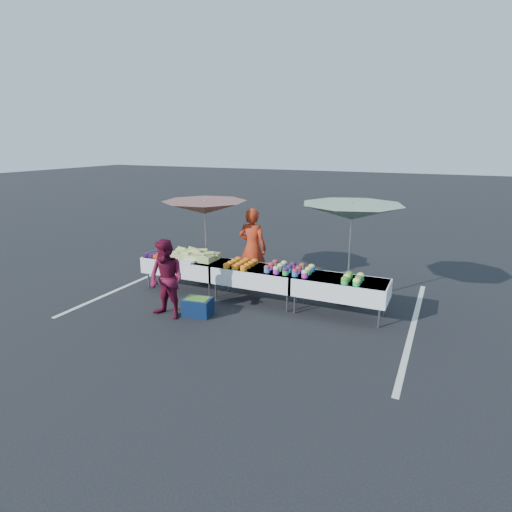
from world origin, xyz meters
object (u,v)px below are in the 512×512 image
at_px(vendor, 253,248).
at_px(customer, 167,279).
at_px(table_right, 340,287).
at_px(umbrella_right, 352,213).
at_px(table_left, 185,265).
at_px(table_center, 256,275).
at_px(storage_bin, 198,306).
at_px(umbrella_left, 205,208).

distance_m(vendor, customer, 2.46).
relative_size(table_right, umbrella_right, 0.82).
xyz_separation_m(table_left, table_right, (3.60, 0.00, 0.00)).
bearing_deg(table_center, storage_bin, -121.48).
xyz_separation_m(vendor, customer, (-0.72, -2.35, -0.16)).
xyz_separation_m(table_right, storage_bin, (-2.52, -1.18, -0.40)).
distance_m(table_center, umbrella_right, 2.36).
bearing_deg(customer, storage_bin, 40.86).
distance_m(umbrella_right, storage_bin, 3.61).
xyz_separation_m(umbrella_left, storage_bin, (0.86, -1.77, -1.64)).
distance_m(table_right, storage_bin, 2.81).
height_order(table_right, umbrella_right, umbrella_right).
distance_m(customer, umbrella_left, 2.38).
bearing_deg(table_right, storage_bin, -154.98).
relative_size(table_center, vendor, 1.00).
relative_size(vendor, umbrella_left, 0.78).
bearing_deg(umbrella_right, storage_bin, -142.75).
distance_m(customer, storage_bin, 0.82).
distance_m(umbrella_left, storage_bin, 2.56).
distance_m(customer, umbrella_right, 3.90).
relative_size(vendor, umbrella_right, 0.82).
bearing_deg(table_right, vendor, 159.58).
height_order(umbrella_left, umbrella_right, umbrella_right).
bearing_deg(storage_bin, umbrella_left, 108.07).
height_order(vendor, umbrella_right, umbrella_right).
distance_m(vendor, umbrella_left, 1.44).
distance_m(table_center, vendor, 1.03).
height_order(table_left, umbrella_right, umbrella_right).
xyz_separation_m(table_left, umbrella_left, (0.22, 0.60, 1.24)).
relative_size(vendor, customer, 1.21).
relative_size(table_left, umbrella_left, 0.78).
relative_size(customer, umbrella_left, 0.65).
distance_m(table_left, umbrella_right, 3.91).
relative_size(table_left, storage_bin, 3.17).
height_order(table_left, vendor, vendor).
relative_size(table_right, customer, 1.21).
relative_size(customer, umbrella_right, 0.68).
bearing_deg(customer, table_right, 33.11).
relative_size(table_left, umbrella_right, 0.82).
xyz_separation_m(table_left, umbrella_right, (3.59, 0.73, 1.35)).
bearing_deg(customer, umbrella_right, 43.30).
bearing_deg(storage_bin, table_left, 124.74).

